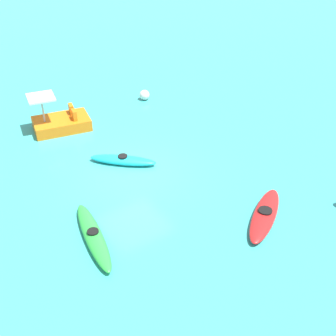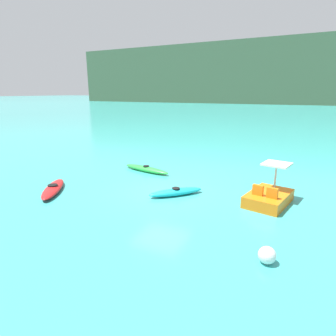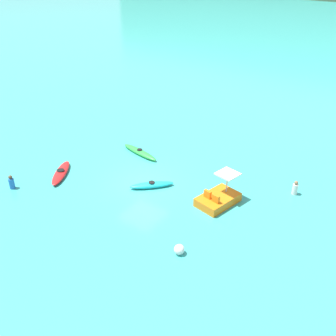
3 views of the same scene
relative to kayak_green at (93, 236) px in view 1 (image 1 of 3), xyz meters
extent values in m
plane|color=#38ADA8|center=(2.46, -2.87, -0.16)|extent=(600.00, 600.00, 0.00)
ellipsoid|color=green|center=(0.00, 0.00, 0.00)|extent=(3.40, 1.23, 0.32)
cylinder|color=black|center=(0.00, 0.00, 0.18)|extent=(0.43, 0.43, 0.05)
ellipsoid|color=#19B7C6|center=(3.28, -2.96, 0.00)|extent=(2.25, 2.28, 0.32)
cylinder|color=black|center=(3.28, -2.96, 0.18)|extent=(0.52, 0.52, 0.05)
ellipsoid|color=red|center=(-2.29, -5.09, 0.00)|extent=(2.23, 2.91, 0.32)
cylinder|color=black|center=(-2.29, -5.09, 0.18)|extent=(0.64, 0.64, 0.05)
cube|color=orange|center=(7.33, -2.18, 0.09)|extent=(1.98, 2.66, 0.50)
cube|color=orange|center=(6.92, -2.65, 0.56)|extent=(0.46, 0.25, 0.44)
cube|color=orange|center=(7.51, -2.78, 0.56)|extent=(0.46, 0.25, 0.44)
cylinder|color=#B2B2B7|center=(7.48, -1.49, 0.89)|extent=(0.08, 0.08, 1.10)
cube|color=silver|center=(7.48, -1.49, 1.48)|extent=(1.31, 1.31, 0.08)
sphere|color=white|center=(7.82, -6.83, 0.09)|extent=(0.50, 0.50, 0.50)
camera|label=1|loc=(-9.97, 4.12, 9.46)|focal=48.42mm
camera|label=2|loc=(8.32, -14.39, 4.55)|focal=30.18mm
camera|label=3|loc=(15.14, -18.21, 12.18)|focal=40.74mm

